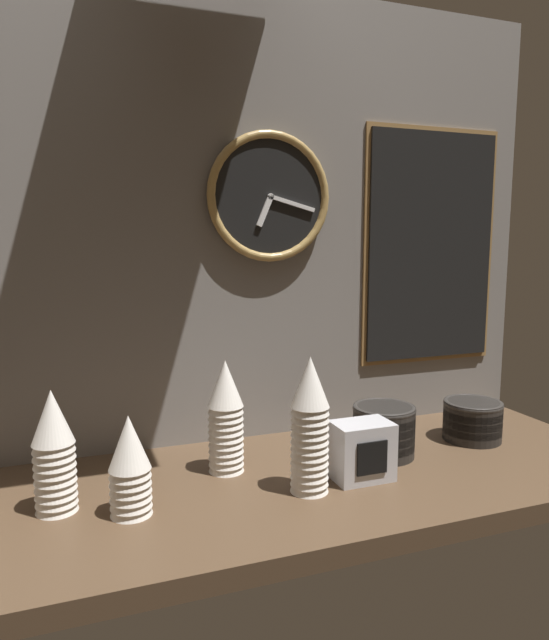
% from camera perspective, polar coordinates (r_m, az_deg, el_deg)
% --- Properties ---
extents(ground_plane, '(1.60, 0.56, 0.04)m').
position_cam_1_polar(ground_plane, '(1.21, -0.31, -16.38)').
color(ground_plane, '#4C3826').
extents(wall_tiled_back, '(1.60, 0.03, 1.05)m').
position_cam_1_polar(wall_tiled_back, '(1.35, -4.22, 9.93)').
color(wall_tiled_back, slate).
rests_on(wall_tiled_back, ground_plane).
extents(cup_stack_center_right, '(0.07, 0.07, 0.26)m').
position_cam_1_polar(cup_stack_center_right, '(1.10, 3.55, -10.42)').
color(cup_stack_center_right, white).
rests_on(cup_stack_center_right, ground_plane).
extents(cup_stack_center, '(0.07, 0.07, 0.24)m').
position_cam_1_polar(cup_stack_center, '(1.20, -4.90, -9.57)').
color(cup_stack_center, white).
rests_on(cup_stack_center, ground_plane).
extents(cup_stack_center_left, '(0.07, 0.07, 0.18)m').
position_cam_1_polar(cup_stack_center_left, '(1.06, -14.27, -13.91)').
color(cup_stack_center_left, white).
rests_on(cup_stack_center_left, ground_plane).
extents(cup_stack_left, '(0.07, 0.07, 0.22)m').
position_cam_1_polar(cup_stack_left, '(1.10, -21.19, -12.04)').
color(cup_stack_left, white).
rests_on(cup_stack_left, ground_plane).
extents(bowl_stack_far_right, '(0.14, 0.14, 0.10)m').
position_cam_1_polar(bowl_stack_far_right, '(1.47, 19.19, -9.34)').
color(bowl_stack_far_right, black).
rests_on(bowl_stack_far_right, ground_plane).
extents(bowl_stack_right, '(0.14, 0.14, 0.11)m').
position_cam_1_polar(bowl_stack_right, '(1.32, 10.86, -10.69)').
color(bowl_stack_right, black).
rests_on(bowl_stack_right, ground_plane).
extents(wall_clock, '(0.30, 0.03, 0.30)m').
position_cam_1_polar(wall_clock, '(1.35, -0.51, 12.22)').
color(wall_clock, black).
extents(menu_board, '(0.40, 0.01, 0.61)m').
position_cam_1_polar(menu_board, '(1.57, 15.36, 7.06)').
color(menu_board, olive).
extents(napkin_dispenser, '(0.12, 0.08, 0.12)m').
position_cam_1_polar(napkin_dispenser, '(1.19, 8.73, -12.80)').
color(napkin_dispenser, '#B7B7BC').
rests_on(napkin_dispenser, ground_plane).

